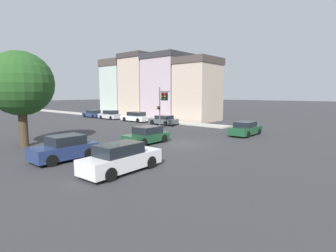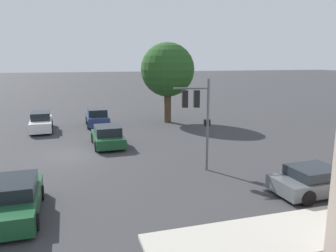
% 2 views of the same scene
% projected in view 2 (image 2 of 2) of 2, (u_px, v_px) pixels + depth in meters
% --- Properties ---
extents(ground_plane, '(300.00, 300.00, 0.00)m').
position_uv_depth(ground_plane, '(72.00, 154.00, 20.93)').
color(ground_plane, '#333335').
extents(street_tree, '(5.06, 5.06, 7.57)m').
position_uv_depth(street_tree, '(168.00, 70.00, 30.77)').
color(street_tree, '#423323').
rests_on(street_tree, ground_plane).
extents(traffic_signal, '(0.62, 2.05, 4.97)m').
position_uv_depth(traffic_signal, '(197.00, 108.00, 17.30)').
color(traffic_signal, '#515456').
rests_on(traffic_signal, ground_plane).
extents(crossing_car_0, '(4.79, 1.95, 1.60)m').
position_uv_depth(crossing_car_0, '(41.00, 122.00, 27.82)').
color(crossing_car_0, silver).
rests_on(crossing_car_0, ground_plane).
extents(crossing_car_1, '(4.00, 1.97, 1.59)m').
position_uv_depth(crossing_car_1, '(97.00, 118.00, 29.84)').
color(crossing_car_1, navy).
rests_on(crossing_car_1, ground_plane).
extents(crossing_car_2, '(4.42, 1.90, 1.42)m').
position_uv_depth(crossing_car_2, '(15.00, 200.00, 12.53)').
color(crossing_car_2, '#194728').
rests_on(crossing_car_2, ground_plane).
extents(crossing_car_3, '(4.13, 2.11, 1.45)m').
position_uv_depth(crossing_car_3, '(108.00, 136.00, 22.85)').
color(crossing_car_3, '#194728').
rests_on(crossing_car_3, ground_plane).
extents(parked_car_0, '(2.17, 3.94, 1.26)m').
position_uv_depth(parked_car_0, '(315.00, 181.00, 14.65)').
color(parked_car_0, '#4C5156').
rests_on(parked_car_0, ground_plane).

